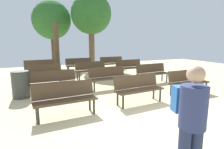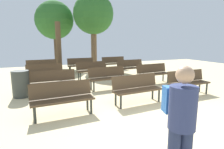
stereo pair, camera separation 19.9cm
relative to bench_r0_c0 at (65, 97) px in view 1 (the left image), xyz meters
The scene contains 18 objects.
ground_plane 2.80m from the bench_r0_c0, 32.14° to the right, with size 24.00×24.00×0.00m, color beige.
bench_r0_c0 is the anchor object (origin of this frame).
bench_r0_c1 2.29m from the bench_r0_c0, ahead, with size 1.63×0.60×0.87m.
bench_r0_c2 4.47m from the bench_r0_c0, ahead, with size 1.61×0.51×0.87m.
bench_r1_c0 2.11m from the bench_r0_c0, 90.60° to the left, with size 1.61×0.51×0.87m.
bench_r1_c1 3.05m from the bench_r0_c0, 45.88° to the left, with size 1.62×0.57×0.87m.
bench_r1_c2 4.96m from the bench_r0_c0, 27.82° to the left, with size 1.63×0.58×0.87m.
bench_r2_c0 4.22m from the bench_r0_c0, 92.62° to the left, with size 1.62×0.54×0.87m.
bench_r2_c1 4.80m from the bench_r0_c0, 64.12° to the left, with size 1.62×0.56×0.87m.
bench_r2_c2 6.19m from the bench_r0_c0, 45.28° to the left, with size 1.62×0.57×0.87m.
bench_r3_c0 6.34m from the bench_r0_c0, 92.10° to the left, with size 1.62×0.56×0.87m.
bench_r3_c1 6.79m from the bench_r0_c0, 72.62° to the left, with size 1.61×0.52×0.87m.
bench_r3_c2 7.81m from the bench_r0_c0, 56.98° to the left, with size 1.62×0.56×0.87m.
tree_0 7.77m from the bench_r0_c0, 83.30° to the left, with size 0.34×0.34×3.10m.
tree_1 9.42m from the bench_r0_c0, 67.42° to the left, with size 2.79×2.79×5.14m.
tree_2 10.44m from the bench_r0_c0, 84.43° to the left, with size 2.76×2.76×4.78m.
visitor_with_backpack 3.31m from the bench_r0_c0, 71.48° to the right, with size 0.45×0.59×1.65m.
trash_bin 2.50m from the bench_r0_c0, 116.00° to the left, with size 0.57×0.57×0.92m, color #383D38.
Camera 1 is at (-3.14, -3.32, 1.95)m, focal length 30.35 mm.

